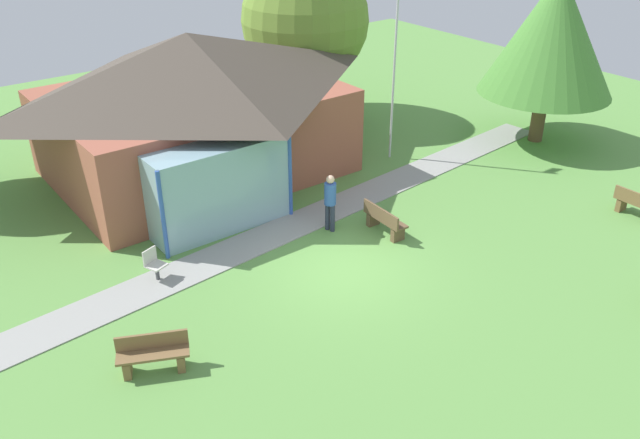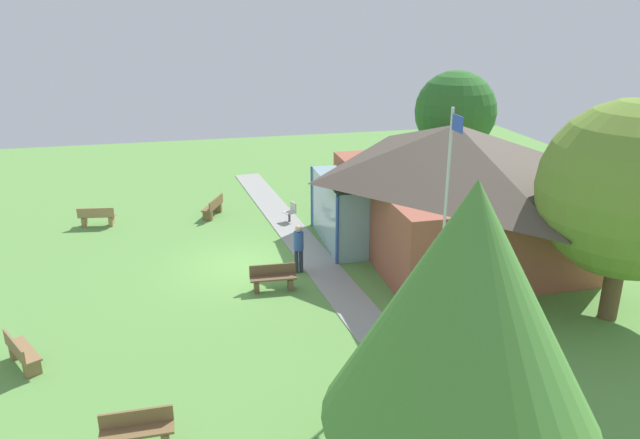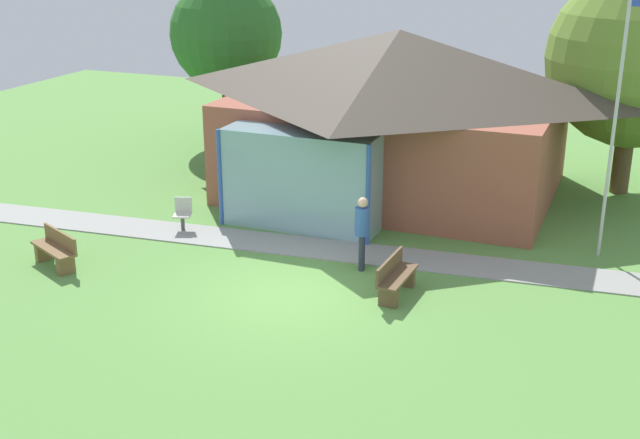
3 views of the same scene
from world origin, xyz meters
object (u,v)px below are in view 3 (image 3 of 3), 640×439
at_px(tree_behind_pavilion_right, 636,59).
at_px(bench_rear_near_path, 395,278).
at_px(patio_chair_west, 183,215).
at_px(pavilion, 394,110).
at_px(visitor_on_path, 362,228).
at_px(tree_behind_pavilion_left, 226,35).
at_px(bench_mid_left, 56,250).
at_px(flagpole, 617,113).

bearing_deg(tree_behind_pavilion_right, bench_rear_near_path, -113.49).
height_order(bench_rear_near_path, patio_chair_west, patio_chair_west).
xyz_separation_m(pavilion, patio_chair_west, (-4.04, -5.22, -2.04)).
relative_size(visitor_on_path, tree_behind_pavilion_right, 0.27).
distance_m(pavilion, tree_behind_pavilion_left, 8.34).
bearing_deg(bench_mid_left, pavilion, -98.20).
distance_m(flagpole, visitor_on_path, 6.33).
bearing_deg(tree_behind_pavilion_left, visitor_on_path, -48.45).
distance_m(pavilion, patio_chair_west, 6.91).
bearing_deg(tree_behind_pavilion_left, flagpole, -26.12).
distance_m(patio_chair_west, tree_behind_pavilion_left, 10.07).
bearing_deg(pavilion, bench_rear_near_path, -72.30).
height_order(bench_rear_near_path, visitor_on_path, visitor_on_path).
xyz_separation_m(bench_rear_near_path, visitor_on_path, (-1.13, 1.07, 0.62)).
bearing_deg(flagpole, bench_mid_left, -155.13).
relative_size(pavilion, patio_chair_west, 11.67).
bearing_deg(pavilion, flagpole, -25.80).
bearing_deg(bench_rear_near_path, patio_chair_west, -102.86).
height_order(flagpole, bench_rear_near_path, flagpole).
bearing_deg(tree_behind_pavilion_right, pavilion, -159.12).
relative_size(bench_mid_left, patio_chair_west, 1.80).
height_order(bench_mid_left, bench_rear_near_path, same).
relative_size(patio_chair_west, tree_behind_pavilion_right, 0.13).
bearing_deg(pavilion, tree_behind_pavilion_left, 153.63).
distance_m(pavilion, bench_rear_near_path, 7.59).
distance_m(pavilion, flagpole, 6.90).
bearing_deg(bench_mid_left, bench_rear_near_path, -144.40).
xyz_separation_m(pavilion, tree_behind_pavilion_left, (-7.37, 3.65, 1.37)).
distance_m(tree_behind_pavilion_right, tree_behind_pavilion_left, 13.72).
bearing_deg(bench_rear_near_path, bench_mid_left, -76.97).
height_order(pavilion, bench_mid_left, pavilion).
xyz_separation_m(bench_rear_near_path, tree_behind_pavilion_left, (-9.59, 10.62, 3.42)).
bearing_deg(pavilion, patio_chair_west, -127.76).
bearing_deg(patio_chair_west, bench_mid_left, 44.61).
xyz_separation_m(bench_rear_near_path, patio_chair_west, (-6.27, 1.74, 0.01)).
relative_size(visitor_on_path, tree_behind_pavilion_left, 0.30).
xyz_separation_m(pavilion, visitor_on_path, (1.09, -5.89, -1.43)).
relative_size(bench_mid_left, bench_rear_near_path, 1.02).
bearing_deg(flagpole, visitor_on_path, -149.92).
xyz_separation_m(patio_chair_west, tree_behind_pavilion_left, (-3.32, 8.88, 3.41)).
relative_size(bench_mid_left, visitor_on_path, 0.89).
xyz_separation_m(patio_chair_west, tree_behind_pavilion_right, (10.34, 7.62, 3.52)).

